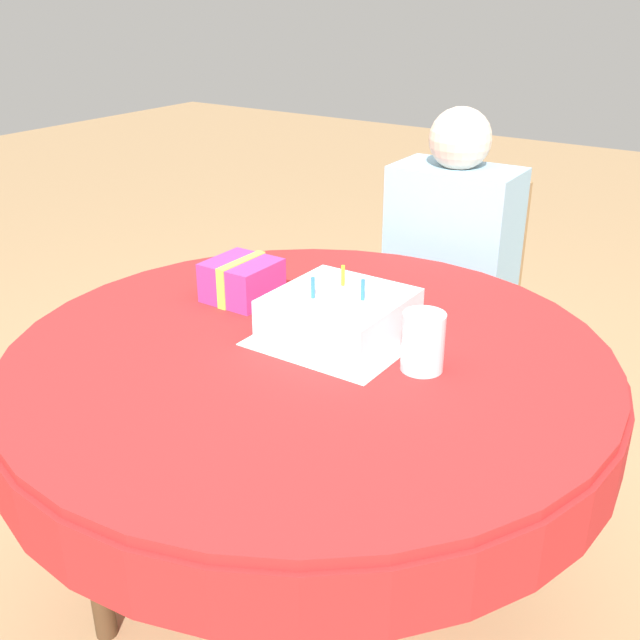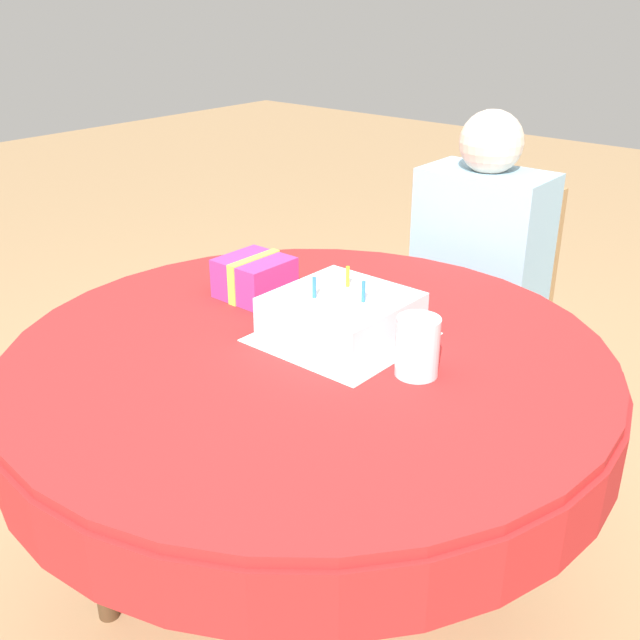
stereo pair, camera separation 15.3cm
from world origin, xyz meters
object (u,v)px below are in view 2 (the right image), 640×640
chair (485,310)px  person (477,262)px  drinking_glass (418,347)px  birthday_cake (341,316)px  gift_box (255,277)px

chair → person: (0.00, -0.08, 0.18)m
chair → drinking_glass: size_ratio=7.20×
birthday_cake → person: bearing=97.3°
person → drinking_glass: person is taller
birthday_cake → gift_box: birthday_cake is taller
person → birthday_cake: person is taller
person → drinking_glass: 0.85m
birthday_cake → drinking_glass: 0.21m
gift_box → chair: bearing=75.5°
drinking_glass → gift_box: drinking_glass is taller
drinking_glass → gift_box: (-0.51, 0.08, -0.01)m
birthday_cake → chair: bearing=96.7°
chair → birthday_cake: 0.89m
chair → drinking_glass: bearing=-71.7°
gift_box → drinking_glass: bearing=-8.6°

